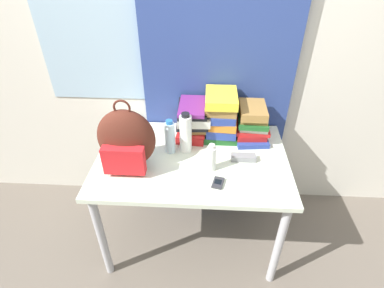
% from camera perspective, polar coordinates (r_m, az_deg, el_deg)
% --- Properties ---
extents(ground_plane, '(12.00, 12.00, 0.00)m').
position_cam_1_polar(ground_plane, '(2.18, -0.65, -24.76)').
color(ground_plane, '#665B51').
extents(wall_back, '(6.00, 0.06, 2.50)m').
position_cam_1_polar(wall_back, '(2.05, 0.66, 17.48)').
color(wall_back, silver).
rests_on(wall_back, ground_plane).
extents(curtain_blue, '(1.01, 0.04, 2.50)m').
position_cam_1_polar(curtain_blue, '(2.00, 5.15, 16.83)').
color(curtain_blue, navy).
rests_on(curtain_blue, ground_plane).
extents(desk, '(1.19, 0.79, 0.74)m').
position_cam_1_polar(desk, '(1.92, 0.00, -4.57)').
color(desk, silver).
rests_on(desk, ground_plane).
extents(backpack, '(0.33, 0.22, 0.43)m').
position_cam_1_polar(backpack, '(1.74, -12.41, 0.63)').
color(backpack, '#512319').
rests_on(backpack, desk).
extents(book_stack_left, '(0.22, 0.30, 0.24)m').
position_cam_1_polar(book_stack_left, '(2.01, 0.16, 4.72)').
color(book_stack_left, red).
rests_on(book_stack_left, desk).
extents(book_stack_center, '(0.22, 0.27, 0.32)m').
position_cam_1_polar(book_stack_center, '(1.98, 5.62, 5.34)').
color(book_stack_center, '#1E5623').
rests_on(book_stack_center, desk).
extents(book_stack_right, '(0.23, 0.30, 0.24)m').
position_cam_1_polar(book_stack_right, '(2.03, 11.30, 3.95)').
color(book_stack_right, navy).
rests_on(book_stack_right, desk).
extents(water_bottle, '(0.06, 0.06, 0.23)m').
position_cam_1_polar(water_bottle, '(1.86, -4.23, 1.30)').
color(water_bottle, silver).
rests_on(water_bottle, desk).
extents(sports_bottle, '(0.08, 0.08, 0.27)m').
position_cam_1_polar(sports_bottle, '(1.85, -1.22, 2.04)').
color(sports_bottle, white).
rests_on(sports_bottle, desk).
extents(sunscreen_bottle, '(0.06, 0.06, 0.18)m').
position_cam_1_polar(sunscreen_bottle, '(1.73, 3.70, -2.68)').
color(sunscreen_bottle, white).
rests_on(sunscreen_bottle, desk).
extents(cell_phone, '(0.08, 0.10, 0.02)m').
position_cam_1_polar(cell_phone, '(1.69, 4.98, -7.37)').
color(cell_phone, '#2D2D33').
rests_on(cell_phone, desk).
extents(sunglasses_case, '(0.15, 0.06, 0.04)m').
position_cam_1_polar(sunglasses_case, '(1.86, 9.76, -2.56)').
color(sunglasses_case, gray).
rests_on(sunglasses_case, desk).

